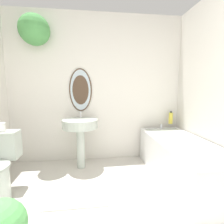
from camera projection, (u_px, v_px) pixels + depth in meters
The scene contains 6 objects.
wall_back at pixel (88, 80), 2.64m from camera, with size 2.93×0.43×2.40m.
pedestal_sink at pixel (80, 129), 2.42m from camera, with size 0.52×0.52×0.85m.
bathtub at pixel (181, 160), 2.12m from camera, with size 0.65×1.53×0.61m.
shampoo_bottle at pixel (171, 118), 2.77m from camera, with size 0.07×0.07×0.21m.
bath_mat at pixel (77, 198), 1.79m from camera, with size 0.68×0.35×0.02m.
toilet_paper_roll at pixel (0, 127), 1.86m from camera, with size 0.11×0.11×0.10m.
Camera 1 is at (-0.09, -0.32, 1.19)m, focal length 26.00 mm.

